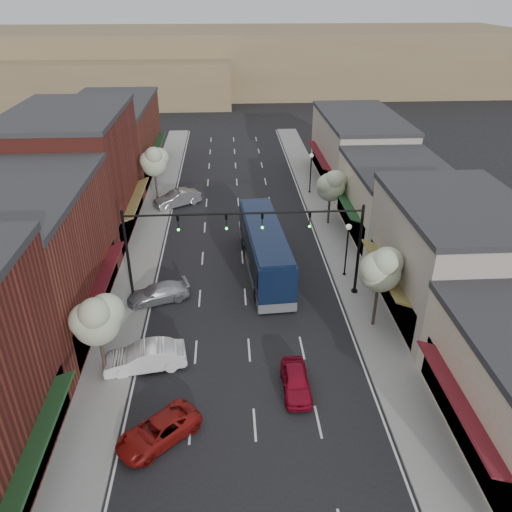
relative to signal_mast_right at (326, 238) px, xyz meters
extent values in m
plane|color=black|center=(-5.62, -8.00, -4.62)|extent=(160.00, 160.00, 0.00)
cube|color=gray|center=(-14.02, 10.50, -4.55)|extent=(2.80, 73.00, 0.15)
cube|color=gray|center=(2.78, 10.50, -4.55)|extent=(2.80, 73.00, 0.15)
cube|color=gray|center=(-12.62, 10.50, -4.55)|extent=(0.25, 73.00, 0.17)
cube|color=gray|center=(1.38, 10.50, -4.55)|extent=(0.25, 73.00, 0.17)
cube|color=black|center=(-15.72, -16.00, -3.02)|extent=(0.60, 11.90, 2.60)
cube|color=#1D4924|center=(-14.92, -16.00, -1.52)|extent=(1.07, 9.80, 0.49)
cube|color=brown|center=(-19.92, -2.00, -0.12)|extent=(9.00, 14.00, 9.00)
cube|color=#2D2D30|center=(-19.92, -2.00, 4.58)|extent=(9.20, 14.10, 0.40)
cube|color=black|center=(-15.72, -2.00, -3.02)|extent=(0.60, 11.90, 2.60)
cube|color=maroon|center=(-14.92, -2.00, -1.52)|extent=(1.07, 9.80, 0.49)
cube|color=maroon|center=(-19.92, 12.00, 0.63)|extent=(9.00, 14.00, 10.50)
cube|color=#2D2D30|center=(-19.92, 12.00, 6.08)|extent=(9.20, 14.10, 0.40)
cube|color=black|center=(-15.72, 12.00, -3.02)|extent=(0.60, 11.90, 2.60)
cube|color=olive|center=(-14.92, 12.00, -1.52)|extent=(1.07, 9.80, 0.49)
cube|color=brown|center=(-19.92, 28.00, -0.62)|extent=(9.00, 18.00, 8.00)
cube|color=#2D2D30|center=(-19.92, 28.00, 3.58)|extent=(9.20, 18.10, 0.40)
cube|color=black|center=(-15.72, 28.00, -3.02)|extent=(0.60, 15.30, 2.60)
cube|color=#1D4924|center=(-14.92, 28.00, -1.52)|extent=(1.07, 12.60, 0.49)
cube|color=black|center=(4.48, -14.00, -3.02)|extent=(0.60, 10.20, 2.60)
cube|color=maroon|center=(3.68, -14.00, -1.52)|extent=(1.07, 8.40, 0.49)
cube|color=#AA9E92|center=(8.18, -2.00, -0.87)|extent=(8.00, 12.00, 7.50)
cube|color=#2D2D30|center=(8.18, -2.00, 3.08)|extent=(8.20, 12.10, 0.40)
cube|color=black|center=(4.48, -2.00, -3.02)|extent=(0.60, 10.20, 2.60)
cube|color=olive|center=(3.68, -2.00, -1.52)|extent=(1.07, 8.40, 0.49)
cube|color=beige|center=(8.18, 10.00, -1.62)|extent=(8.00, 12.00, 6.00)
cube|color=#2D2D30|center=(8.18, 10.00, 1.58)|extent=(8.20, 12.10, 0.40)
cube|color=black|center=(4.48, 10.00, -3.02)|extent=(0.60, 10.20, 2.60)
cube|color=#1D4924|center=(3.68, 10.00, -1.52)|extent=(1.07, 8.40, 0.49)
cube|color=#AA9E92|center=(8.18, 24.00, -1.12)|extent=(8.00, 16.00, 7.00)
cube|color=#2D2D30|center=(8.18, 24.00, 2.58)|extent=(8.20, 16.10, 0.40)
cube|color=black|center=(4.48, 24.00, -3.02)|extent=(0.60, 13.60, 2.60)
cube|color=maroon|center=(3.68, 24.00, -1.52)|extent=(1.07, 11.20, 0.49)
cube|color=#7A6647|center=(-5.62, 82.00, 1.38)|extent=(120.00, 30.00, 12.00)
cube|color=#7A6647|center=(-30.62, 70.00, -0.62)|extent=(50.00, 20.00, 8.00)
cylinder|color=black|center=(2.38, 0.00, -4.47)|extent=(0.44, 0.44, 0.30)
cylinder|color=black|center=(2.38, 0.00, -1.12)|extent=(0.20, 0.20, 7.00)
cylinder|color=black|center=(-1.62, 0.00, 1.98)|extent=(8.00, 0.14, 0.14)
imported|color=black|center=(-1.22, 0.00, 1.38)|extent=(0.18, 0.46, 1.10)
sphere|color=#19E533|center=(-1.22, -0.12, 0.96)|extent=(0.18, 0.18, 0.18)
imported|color=black|center=(-4.42, 0.00, 1.38)|extent=(0.18, 0.46, 1.10)
sphere|color=#19E533|center=(-4.42, -0.12, 0.96)|extent=(0.18, 0.18, 0.18)
cylinder|color=black|center=(-13.62, 0.00, -4.47)|extent=(0.44, 0.44, 0.30)
cylinder|color=black|center=(-13.62, 0.00, -1.12)|extent=(0.20, 0.20, 7.00)
cylinder|color=black|center=(-9.62, 0.00, 1.98)|extent=(8.00, 0.14, 0.14)
imported|color=black|center=(-10.02, 0.00, 1.38)|extent=(0.18, 0.46, 1.10)
sphere|color=#19E533|center=(-10.02, -0.12, 0.96)|extent=(0.18, 0.18, 0.18)
imported|color=black|center=(-6.82, 0.00, 1.38)|extent=(0.18, 0.46, 1.10)
sphere|color=#19E533|center=(-6.82, -0.12, 0.96)|extent=(0.18, 0.18, 0.18)
cylinder|color=#47382B|center=(2.68, -4.00, -2.77)|extent=(0.20, 0.20, 3.71)
sphere|color=#AEC194|center=(2.68, -4.00, -0.45)|extent=(2.60, 2.60, 2.60)
sphere|color=#AEC194|center=(3.18, -3.70, 0.02)|extent=(2.00, 2.00, 2.00)
sphere|color=#AEC194|center=(2.28, -4.30, -0.10)|extent=(1.90, 1.90, 1.90)
sphere|color=#AEC194|center=(2.78, -4.50, 0.48)|extent=(1.70, 1.70, 1.70)
cylinder|color=#47382B|center=(2.68, 12.00, -2.96)|extent=(0.20, 0.20, 3.33)
sphere|color=#AEC194|center=(2.68, 12.00, -0.88)|extent=(2.60, 2.60, 2.60)
sphere|color=#AEC194|center=(3.18, 12.30, -0.46)|extent=(2.00, 2.00, 2.00)
sphere|color=#AEC194|center=(2.28, 11.70, -0.57)|extent=(1.90, 1.90, 1.90)
sphere|color=#AEC194|center=(2.78, 11.50, -0.05)|extent=(1.70, 1.70, 1.70)
cylinder|color=#47382B|center=(-13.92, -8.00, -2.86)|extent=(0.20, 0.20, 3.52)
sphere|color=#AEC194|center=(-13.92, -8.00, -0.66)|extent=(2.60, 2.60, 2.60)
sphere|color=#AEC194|center=(-13.42, -7.70, -0.22)|extent=(2.00, 2.00, 2.00)
sphere|color=#AEC194|center=(-14.32, -8.30, -0.33)|extent=(1.90, 1.90, 1.90)
sphere|color=#AEC194|center=(-13.82, -8.50, 0.22)|extent=(1.70, 1.70, 1.70)
cylinder|color=#47382B|center=(-13.92, 18.00, -2.70)|extent=(0.20, 0.20, 3.84)
sphere|color=#AEC194|center=(-13.92, 18.00, -0.30)|extent=(2.60, 2.60, 2.60)
sphere|color=#AEC194|center=(-13.42, 18.30, 0.18)|extent=(2.00, 2.00, 2.00)
sphere|color=#AEC194|center=(-14.32, 17.70, 0.06)|extent=(1.90, 1.90, 1.90)
sphere|color=#AEC194|center=(-13.82, 17.50, 0.66)|extent=(1.70, 1.70, 1.70)
cylinder|color=black|center=(2.18, 2.50, -4.52)|extent=(0.28, 0.28, 0.20)
cylinder|color=black|center=(2.18, 2.50, -2.62)|extent=(0.12, 0.12, 4.00)
sphere|color=white|center=(2.18, 2.50, -0.40)|extent=(0.44, 0.44, 0.44)
cylinder|color=black|center=(2.18, 20.00, -4.52)|extent=(0.28, 0.28, 0.20)
cylinder|color=black|center=(2.18, 20.00, -2.62)|extent=(0.12, 0.12, 4.00)
sphere|color=white|center=(2.18, 20.00, -0.40)|extent=(0.44, 0.44, 0.44)
cube|color=black|center=(-3.94, 3.69, -2.61)|extent=(3.54, 12.44, 3.13)
cube|color=#595B60|center=(-3.94, 3.69, -4.06)|extent=(3.56, 12.46, 0.72)
cube|color=black|center=(-3.94, 3.69, -2.17)|extent=(3.53, 11.46, 1.13)
cube|color=black|center=(-3.94, 3.69, -0.99)|extent=(3.29, 11.93, 0.26)
cube|color=black|center=(-3.50, -2.38, -1.96)|extent=(2.13, 0.23, 1.23)
cylinder|color=black|center=(-4.84, -0.68, -4.09)|extent=(0.40, 1.08, 1.06)
cylinder|color=black|center=(-2.43, -0.51, -4.09)|extent=(0.40, 1.08, 1.06)
cylinder|color=black|center=(-5.43, 7.48, -4.09)|extent=(0.40, 1.08, 1.06)
cylinder|color=black|center=(-3.02, 7.66, -4.09)|extent=(0.40, 1.08, 1.06)
cylinder|color=black|center=(-5.32, 6.06, -4.09)|extent=(0.40, 1.08, 1.06)
cylinder|color=black|center=(-2.92, 6.23, -4.09)|extent=(0.40, 1.08, 1.06)
imported|color=maroon|center=(-3.20, -9.62, -3.98)|extent=(1.53, 3.77, 1.28)
imported|color=maroon|center=(-10.42, -12.66, -4.02)|extent=(4.57, 4.35, 1.20)
imported|color=white|center=(-11.77, -7.24, -3.84)|extent=(4.94, 2.39, 1.56)
imported|color=#A1A1A6|center=(-11.82, -0.11, -3.98)|extent=(4.74, 3.04, 1.28)
imported|color=gray|center=(-11.82, 17.45, -3.83)|extent=(4.96, 3.95, 1.58)
camera|label=1|loc=(-6.65, -30.34, 15.29)|focal=35.00mm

